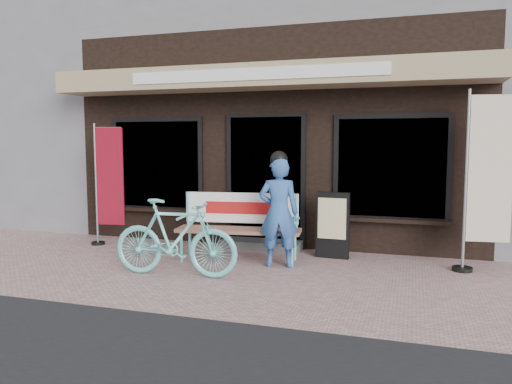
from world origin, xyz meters
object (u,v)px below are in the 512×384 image
(nobori_cream, at_px, (486,179))
(bicycle, at_px, (175,238))
(nobori_red, at_px, (108,183))
(menu_stand, at_px, (332,225))
(person, at_px, (279,210))
(bench, at_px, (240,221))

(nobori_cream, bearing_deg, bicycle, -166.00)
(nobori_red, xyz_separation_m, menu_stand, (3.77, 0.17, -0.55))
(nobori_red, bearing_deg, person, -20.16)
(person, bearing_deg, nobori_red, 157.11)
(nobori_cream, bearing_deg, bench, 178.66)
(bench, bearing_deg, person, -27.65)
(nobori_cream, bearing_deg, person, -175.02)
(person, xyz_separation_m, nobori_cream, (2.69, 0.54, 0.46))
(bicycle, relative_size, menu_stand, 1.69)
(nobori_red, relative_size, nobori_cream, 0.84)
(nobori_red, xyz_separation_m, nobori_cream, (5.82, -0.02, 0.20))
(bicycle, xyz_separation_m, nobori_cream, (3.84, 1.43, 0.75))
(bicycle, height_order, nobori_cream, nobori_cream)
(person, height_order, nobori_red, nobori_red)
(bicycle, bearing_deg, nobori_cream, -73.53)
(person, relative_size, nobori_cream, 0.67)
(bench, bearing_deg, bicycle, -120.79)
(person, relative_size, nobori_red, 0.79)
(bench, height_order, person, person)
(nobori_red, relative_size, menu_stand, 2.06)
(bench, distance_m, bicycle, 1.24)
(bicycle, bearing_deg, nobori_red, 49.77)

